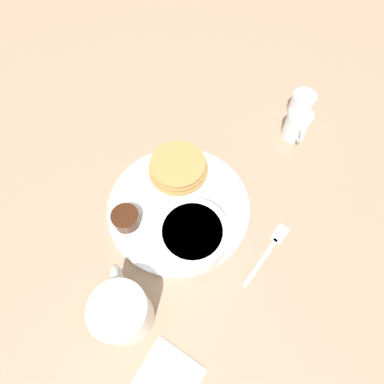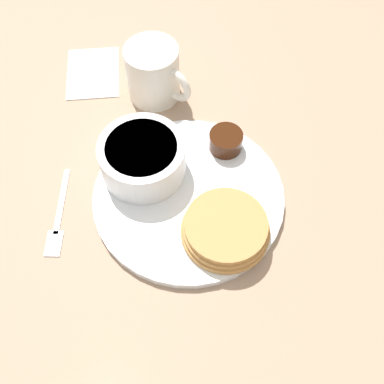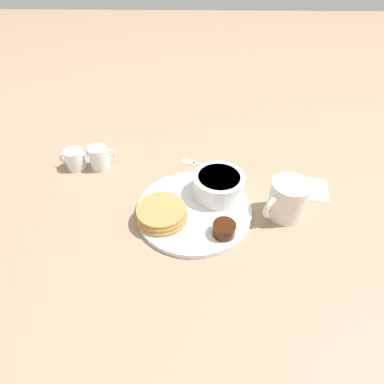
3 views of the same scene
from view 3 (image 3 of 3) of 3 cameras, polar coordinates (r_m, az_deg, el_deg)
name	(u,v)px [view 3 (image 3 of 3)]	position (r m, az deg, el deg)	size (l,w,h in m)	color
ground_plane	(194,212)	(0.68, 0.34, -3.76)	(4.00, 4.00, 0.00)	#9E7F66
plate	(194,210)	(0.67, 0.34, -3.41)	(0.26, 0.26, 0.01)	white
pancake_stack	(161,213)	(0.65, -5.85, -4.00)	(0.11, 0.11, 0.03)	#B78447
bowl	(219,184)	(0.69, 5.07, 1.44)	(0.12, 0.12, 0.05)	white
syrup_cup	(224,229)	(0.61, 6.13, -7.04)	(0.05, 0.05, 0.03)	#38190A
butter_ramekin	(229,187)	(0.70, 7.13, 0.88)	(0.05, 0.05, 0.05)	white
coffee_mug	(286,200)	(0.67, 17.54, -1.39)	(0.10, 0.09, 0.09)	silver
creamer_pitcher_near	(100,157)	(0.82, -17.20, 6.33)	(0.07, 0.05, 0.06)	white
creamer_pitcher_far	(75,159)	(0.84, -21.43, 5.88)	(0.07, 0.05, 0.05)	white
fork	(199,164)	(0.81, 1.44, 5.42)	(0.13, 0.05, 0.00)	silver
napkin	(304,188)	(0.79, 20.60, 0.81)	(0.12, 0.10, 0.00)	white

